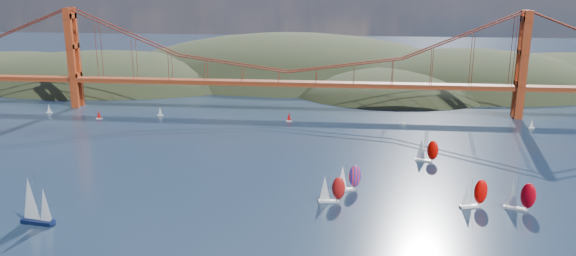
% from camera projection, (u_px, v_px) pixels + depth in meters
% --- Properties ---
extents(headlands, '(725.00, 225.00, 96.00)m').
position_uv_depth(headlands, '(366.00, 99.00, 398.80)').
color(headlands, black).
rests_on(headlands, ground).
extents(bridge, '(552.00, 12.00, 55.00)m').
position_uv_depth(bridge, '(285.00, 52.00, 297.76)').
color(bridge, maroon).
rests_on(bridge, ground).
extents(sloop_navy, '(10.53, 6.43, 15.86)m').
position_uv_depth(sloop_navy, '(34.00, 202.00, 164.55)').
color(sloop_navy, black).
rests_on(sloop_navy, ground).
extents(racer_0, '(8.65, 3.73, 9.83)m').
position_uv_depth(racer_0, '(331.00, 189.00, 181.11)').
color(racer_0, silver).
rests_on(racer_0, ground).
extents(racer_1, '(9.22, 5.67, 10.32)m').
position_uv_depth(racer_1, '(474.00, 193.00, 177.12)').
color(racer_1, white).
rests_on(racer_1, ground).
extents(racer_2, '(9.43, 6.03, 10.54)m').
position_uv_depth(racer_2, '(520.00, 195.00, 174.96)').
color(racer_2, silver).
rests_on(racer_2, ground).
extents(racer_3, '(9.02, 5.55, 10.10)m').
position_uv_depth(racer_3, '(427.00, 150.00, 221.47)').
color(racer_3, white).
rests_on(racer_3, ground).
extents(racer_rwb, '(9.04, 6.05, 10.11)m').
position_uv_depth(racer_rwb, '(348.00, 177.00, 191.24)').
color(racer_rwb, silver).
rests_on(racer_rwb, ground).
extents(distant_boat_1, '(3.00, 2.00, 4.70)m').
position_uv_depth(distant_boat_1, '(49.00, 109.00, 302.30)').
color(distant_boat_1, silver).
rests_on(distant_boat_1, ground).
extents(distant_boat_2, '(3.00, 2.00, 4.70)m').
position_uv_depth(distant_boat_2, '(99.00, 114.00, 289.32)').
color(distant_boat_2, silver).
rests_on(distant_boat_2, ground).
extents(distant_boat_3, '(3.00, 2.00, 4.70)m').
position_uv_depth(distant_boat_3, '(160.00, 111.00, 296.07)').
color(distant_boat_3, silver).
rests_on(distant_boat_3, ground).
extents(distant_boat_4, '(3.00, 2.00, 4.70)m').
position_uv_depth(distant_boat_4, '(532.00, 124.00, 271.01)').
color(distant_boat_4, silver).
rests_on(distant_boat_4, ground).
extents(distant_boat_8, '(3.00, 2.00, 4.70)m').
position_uv_depth(distant_boat_8, '(404.00, 119.00, 279.20)').
color(distant_boat_8, silver).
rests_on(distant_boat_8, ground).
extents(distant_boat_9, '(3.00, 2.00, 4.70)m').
position_uv_depth(distant_boat_9, '(289.00, 117.00, 284.36)').
color(distant_boat_9, silver).
rests_on(distant_boat_9, ground).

